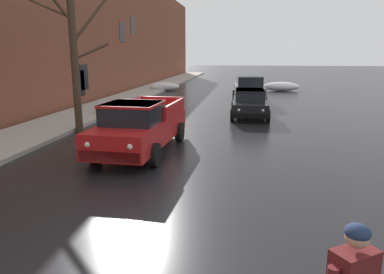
{
  "coord_description": "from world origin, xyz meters",
  "views": [
    {
      "loc": [
        1.93,
        -2.8,
        3.26
      ],
      "look_at": [
        0.42,
        7.14,
        0.92
      ],
      "focal_mm": 33.75,
      "sensor_mm": 36.0,
      "label": 1
    }
  ],
  "objects_px": {
    "pickup_truck_red_approaching_near_lane": "(140,126)",
    "sedan_black_parked_kerbside_close": "(250,102)",
    "bare_tree_second_along_sidewalk": "(75,59)",
    "suv_grey_parked_kerbside_mid": "(249,87)"
  },
  "relations": [
    {
      "from": "pickup_truck_red_approaching_near_lane",
      "to": "sedan_black_parked_kerbside_close",
      "type": "bearing_deg",
      "value": 64.45
    },
    {
      "from": "bare_tree_second_along_sidewalk",
      "to": "sedan_black_parked_kerbside_close",
      "type": "xyz_separation_m",
      "value": [
        7.15,
        4.85,
        -2.27
      ]
    },
    {
      "from": "bare_tree_second_along_sidewalk",
      "to": "suv_grey_parked_kerbside_mid",
      "type": "relative_size",
      "value": 1.18
    },
    {
      "from": "sedan_black_parked_kerbside_close",
      "to": "pickup_truck_red_approaching_near_lane",
      "type": "bearing_deg",
      "value": -115.55
    },
    {
      "from": "pickup_truck_red_approaching_near_lane",
      "to": "sedan_black_parked_kerbside_close",
      "type": "xyz_separation_m",
      "value": [
        3.65,
        7.64,
        -0.13
      ]
    },
    {
      "from": "bare_tree_second_along_sidewalk",
      "to": "pickup_truck_red_approaching_near_lane",
      "type": "relative_size",
      "value": 1.05
    },
    {
      "from": "bare_tree_second_along_sidewalk",
      "to": "pickup_truck_red_approaching_near_lane",
      "type": "xyz_separation_m",
      "value": [
        3.5,
        -2.8,
        -2.14
      ]
    },
    {
      "from": "bare_tree_second_along_sidewalk",
      "to": "suv_grey_parked_kerbside_mid",
      "type": "height_order",
      "value": "bare_tree_second_along_sidewalk"
    },
    {
      "from": "pickup_truck_red_approaching_near_lane",
      "to": "bare_tree_second_along_sidewalk",
      "type": "bearing_deg",
      "value": 141.34
    },
    {
      "from": "sedan_black_parked_kerbside_close",
      "to": "suv_grey_parked_kerbside_mid",
      "type": "height_order",
      "value": "suv_grey_parked_kerbside_mid"
    }
  ]
}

